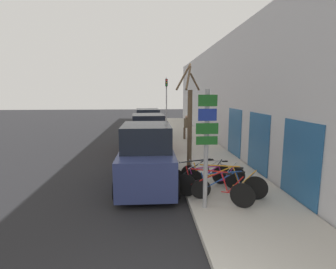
# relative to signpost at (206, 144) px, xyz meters

# --- Properties ---
(ground_plane) EXTENTS (80.00, 80.00, 0.00)m
(ground_plane) POSITION_rel_signpost_xyz_m (-1.38, 7.55, -1.94)
(ground_plane) COLOR black
(sidewalk_curb) EXTENTS (3.20, 32.00, 0.15)m
(sidewalk_curb) POSITION_rel_signpost_xyz_m (1.22, 10.35, -1.87)
(sidewalk_curb) COLOR #ADA89E
(sidewalk_curb) RESTS_ON ground
(building_facade) EXTENTS (0.23, 32.00, 6.50)m
(building_facade) POSITION_rel_signpost_xyz_m (2.97, 10.29, 1.29)
(building_facade) COLOR #BCBCC1
(building_facade) RESTS_ON ground
(signpost) EXTENTS (0.60, 0.14, 3.25)m
(signpost) POSITION_rel_signpost_xyz_m (0.00, 0.00, 0.00)
(signpost) COLOR #939399
(signpost) RESTS_ON sidewalk_curb
(bicycle_0) EXTENTS (2.04, 1.36, 0.96)m
(bicycle_0) POSITION_rel_signpost_xyz_m (0.31, 0.39, -1.38)
(bicycle_0) COLOR black
(bicycle_0) RESTS_ON sidewalk_curb
(bicycle_1) EXTENTS (2.25, 0.44, 0.84)m
(bicycle_1) POSITION_rel_signpost_xyz_m (0.83, 0.64, -1.43)
(bicycle_1) COLOR black
(bicycle_1) RESTS_ON sidewalk_curb
(bicycle_2) EXTENTS (2.39, 1.12, 0.98)m
(bicycle_2) POSITION_rel_signpost_xyz_m (0.76, 0.84, -1.38)
(bicycle_2) COLOR black
(bicycle_2) RESTS_ON sidewalk_curb
(bicycle_3) EXTENTS (2.13, 0.47, 0.84)m
(bicycle_3) POSITION_rel_signpost_xyz_m (0.51, 1.27, -1.43)
(bicycle_3) COLOR black
(bicycle_3) RESTS_ON sidewalk_curb
(bicycle_4) EXTENTS (2.38, 0.63, 0.95)m
(bicycle_4) POSITION_rel_signpost_xyz_m (0.13, 1.66, -1.39)
(bicycle_4) COLOR black
(bicycle_4) RESTS_ON sidewalk_curb
(bicycle_5) EXTENTS (2.20, 0.59, 0.85)m
(bicycle_5) POSITION_rel_signpost_xyz_m (0.70, 1.97, -1.42)
(bicycle_5) COLOR black
(bicycle_5) RESTS_ON sidewalk_curb
(parked_car_0) EXTENTS (2.07, 4.25, 2.23)m
(parked_car_0) POSITION_rel_signpost_xyz_m (-1.61, 2.32, -0.93)
(parked_car_0) COLOR navy
(parked_car_0) RESTS_ON ground
(parked_car_1) EXTENTS (2.25, 4.24, 2.13)m
(parked_car_1) POSITION_rel_signpost_xyz_m (-1.56, 7.85, -0.98)
(parked_car_1) COLOR maroon
(parked_car_1) RESTS_ON ground
(parked_car_2) EXTENTS (2.19, 4.37, 2.15)m
(parked_car_2) POSITION_rel_signpost_xyz_m (-1.60, 12.69, -0.97)
(parked_car_2) COLOR silver
(parked_car_2) RESTS_ON ground
(pedestrian_near) EXTENTS (0.43, 0.36, 1.64)m
(pedestrian_near) POSITION_rel_signpost_xyz_m (1.08, 10.98, -0.84)
(pedestrian_near) COLOR #4C3D2D
(pedestrian_near) RESTS_ON sidewalk_curb
(street_tree) EXTENTS (1.12, 1.26, 4.36)m
(street_tree) POSITION_rel_signpost_xyz_m (0.19, 4.15, 0.15)
(street_tree) COLOR brown
(street_tree) RESTS_ON sidewalk_curb
(traffic_light) EXTENTS (0.20, 0.30, 4.50)m
(traffic_light) POSITION_rel_signpost_xyz_m (0.07, 16.44, 1.09)
(traffic_light) COLOR #939399
(traffic_light) RESTS_ON sidewalk_curb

